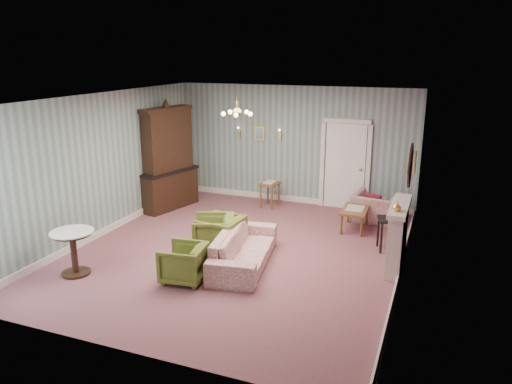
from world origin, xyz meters
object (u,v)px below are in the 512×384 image
at_px(olive_chair_b, 221,232).
at_px(sofa_chintz, 244,242).
at_px(side_table_black, 389,234).
at_px(pedestal_table, 74,253).
at_px(olive_chair_c, 214,232).
at_px(fireplace, 398,236).
at_px(wingback_chair, 376,203).
at_px(dresser, 168,156).
at_px(coffee_table, 355,219).
at_px(olive_chair_a, 183,261).

xyz_separation_m(olive_chair_b, sofa_chintz, (0.64, -0.40, 0.03)).
bearing_deg(side_table_black, pedestal_table, -148.25).
xyz_separation_m(olive_chair_c, fireplace, (3.32, 0.52, 0.20)).
relative_size(wingback_chair, pedestal_table, 1.26).
xyz_separation_m(wingback_chair, side_table_black, (0.48, -1.61, -0.11)).
relative_size(wingback_chair, dresser, 0.38).
height_order(side_table_black, pedestal_table, pedestal_table).
distance_m(dresser, coffee_table, 4.61).
relative_size(olive_chair_b, wingback_chair, 0.78).
height_order(olive_chair_a, dresser, dresser).
bearing_deg(pedestal_table, dresser, 96.34).
relative_size(coffee_table, pedestal_table, 1.19).
height_order(olive_chair_b, fireplace, fireplace).
distance_m(coffee_table, side_table_black, 1.23).
height_order(dresser, side_table_black, dresser).
relative_size(dresser, pedestal_table, 3.30).
xyz_separation_m(olive_chair_a, olive_chair_b, (0.04, 1.37, 0.03)).
bearing_deg(coffee_table, fireplace, -57.67).
relative_size(olive_chair_b, fireplace, 0.55).
bearing_deg(fireplace, olive_chair_a, -149.96).
distance_m(olive_chair_a, dresser, 4.20).
distance_m(coffee_table, pedestal_table, 5.65).
height_order(fireplace, coffee_table, fireplace).
xyz_separation_m(sofa_chintz, coffee_table, (1.52, 2.52, -0.18)).
distance_m(olive_chair_c, coffee_table, 3.14).
bearing_deg(sofa_chintz, olive_chair_a, 135.85).
relative_size(fireplace, pedestal_table, 1.78).
relative_size(olive_chair_a, side_table_black, 1.08).
xyz_separation_m(side_table_black, pedestal_table, (-4.87, -3.02, 0.07)).
xyz_separation_m(wingback_chair, pedestal_table, (-4.40, -4.63, -0.04)).
bearing_deg(olive_chair_a, dresser, -153.24).
distance_m(olive_chair_a, sofa_chintz, 1.18).
bearing_deg(side_table_black, dresser, 171.13).
distance_m(wingback_chair, side_table_black, 1.69).
distance_m(olive_chair_b, side_table_black, 3.20).
bearing_deg(olive_chair_c, wingback_chair, 116.45).
relative_size(olive_chair_a, olive_chair_c, 0.91).
relative_size(olive_chair_b, sofa_chintz, 0.36).
bearing_deg(wingback_chair, pedestal_table, 54.47).
xyz_separation_m(olive_chair_b, pedestal_table, (-1.90, -1.81, 0.01)).
relative_size(olive_chair_b, olive_chair_c, 1.00).
bearing_deg(coffee_table, olive_chair_c, -136.90).
height_order(sofa_chintz, dresser, dresser).
relative_size(olive_chair_c, sofa_chintz, 0.36).
bearing_deg(olive_chair_a, sofa_chintz, 137.78).
relative_size(fireplace, coffee_table, 1.50).
bearing_deg(olive_chair_c, dresser, -153.94).
xyz_separation_m(olive_chair_b, olive_chair_c, (-0.14, -0.03, -0.00)).
height_order(wingback_chair, fireplace, fireplace).
distance_m(olive_chair_b, wingback_chair, 3.76).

